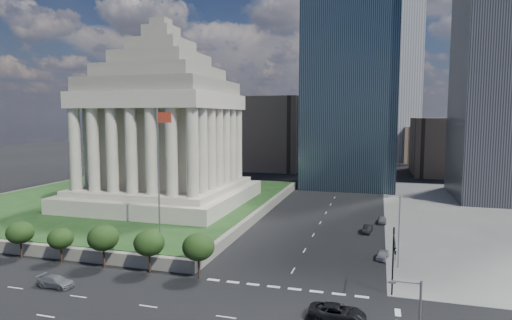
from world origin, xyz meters
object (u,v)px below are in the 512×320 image
at_px(war_memorial, 163,112).
at_px(flagpole, 159,165).
at_px(parked_sedan_near, 382,255).
at_px(traffic_signal_ne, 394,256).
at_px(pickup_truck, 337,312).
at_px(suv_grey, 56,281).
at_px(parked_sedan_mid, 367,229).
at_px(street_lamp_north, 398,227).
at_px(parked_sedan_far, 382,220).

xyz_separation_m(war_memorial, flagpole, (12.17, -24.00, -8.29)).
xyz_separation_m(war_memorial, parked_sedan_near, (45.50, -19.71, -20.77)).
distance_m(traffic_signal_ne, pickup_truck, 9.34).
bearing_deg(suv_grey, war_memorial, 12.34).
distance_m(flagpole, pickup_truck, 35.41).
height_order(suv_grey, parked_sedan_mid, suv_grey).
bearing_deg(parked_sedan_mid, suv_grey, -127.76).
height_order(traffic_signal_ne, parked_sedan_near, traffic_signal_ne).
xyz_separation_m(pickup_truck, parked_sedan_mid, (1.97, 34.47, -0.14)).
distance_m(traffic_signal_ne, parked_sedan_mid, 28.94).
xyz_separation_m(flagpole, parked_sedan_near, (33.33, 4.29, -12.49)).
relative_size(flagpole, parked_sedan_near, 5.42).
relative_size(pickup_truck, suv_grey, 1.22).
relative_size(war_memorial, suv_grey, 8.30).
distance_m(street_lamp_north, pickup_truck, 19.16).
bearing_deg(pickup_truck, parked_sedan_mid, -3.91).
distance_m(war_memorial, suv_grey, 46.88).
xyz_separation_m(flagpole, parked_sedan_mid, (30.83, 18.05, -12.45)).
height_order(traffic_signal_ne, parked_sedan_mid, traffic_signal_ne).
xyz_separation_m(pickup_truck, suv_grey, (-33.52, -0.95, -0.12)).
xyz_separation_m(war_memorial, street_lamp_north, (47.33, -23.00, -15.74)).
bearing_deg(street_lamp_north, war_memorial, 154.08).
bearing_deg(pickup_truck, traffic_signal_ne, -42.46).
height_order(traffic_signal_ne, pickup_truck, traffic_signal_ne).
bearing_deg(war_memorial, pickup_truck, -44.58).
xyz_separation_m(street_lamp_north, suv_grey, (-39.82, -18.38, -4.98)).
height_order(flagpole, suv_grey, flagpole).
xyz_separation_m(suv_grey, parked_sedan_mid, (35.50, 35.43, -0.02)).
distance_m(suv_grey, parked_sedan_near, 43.74).
bearing_deg(parked_sedan_far, war_memorial, -177.31).
distance_m(street_lamp_north, parked_sedan_mid, 18.29).
relative_size(flagpole, suv_grey, 4.25).
relative_size(war_memorial, street_lamp_north, 3.90).
height_order(flagpole, parked_sedan_near, flagpole).
relative_size(flagpole, pickup_truck, 3.48).
height_order(war_memorial, parked_sedan_far, war_memorial).
height_order(parked_sedan_mid, parked_sedan_far, parked_sedan_far).
xyz_separation_m(flagpole, parked_sedan_far, (33.33, 25.84, -12.45)).
height_order(street_lamp_north, pickup_truck, street_lamp_north).
bearing_deg(parked_sedan_far, pickup_truck, -95.67).
distance_m(war_memorial, pickup_truck, 61.17).
distance_m(flagpole, traffic_signal_ne, 36.69).
relative_size(pickup_truck, parked_sedan_far, 1.47).
height_order(war_memorial, pickup_truck, war_memorial).
xyz_separation_m(street_lamp_north, pickup_truck, (-6.30, -17.42, -4.86)).
height_order(war_memorial, suv_grey, war_memorial).
bearing_deg(flagpole, pickup_truck, -29.65).
relative_size(war_memorial, parked_sedan_near, 10.56).
xyz_separation_m(war_memorial, parked_sedan_far, (45.50, 1.84, -20.73)).
distance_m(war_memorial, parked_sedan_mid, 48.11).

